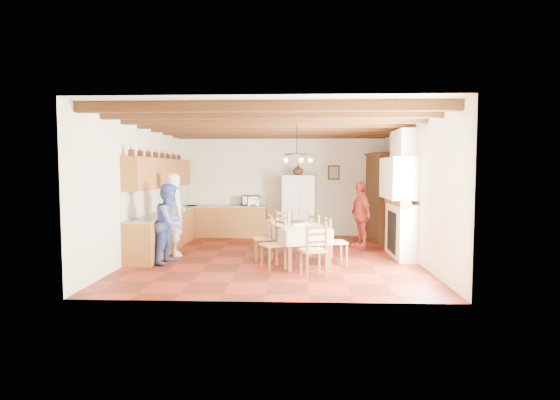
{
  "coord_description": "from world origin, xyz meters",
  "views": [
    {
      "loc": [
        0.48,
        -9.51,
        1.94
      ],
      "look_at": [
        0.1,
        0.3,
        1.25
      ],
      "focal_mm": 28.0,
      "sensor_mm": 36.0,
      "label": 1
    }
  ],
  "objects_px": {
    "chair_left_near": "(273,244)",
    "chair_right_far": "(320,236)",
    "chair_left_far": "(263,237)",
    "refrigerator": "(299,207)",
    "person_woman_red": "(360,215)",
    "hutch": "(380,197)",
    "chair_end_far": "(286,232)",
    "dining_table": "(297,228)",
    "person_woman_blue": "(170,223)",
    "microwave": "(251,201)",
    "person_man": "(175,214)",
    "chair_end_near": "(313,249)",
    "chair_right_near": "(336,241)"
  },
  "relations": [
    {
      "from": "hutch",
      "to": "person_woman_red",
      "type": "bearing_deg",
      "value": -127.8
    },
    {
      "from": "chair_right_near",
      "to": "chair_right_far",
      "type": "bearing_deg",
      "value": 7.57
    },
    {
      "from": "chair_end_near",
      "to": "person_woman_red",
      "type": "height_order",
      "value": "person_woman_red"
    },
    {
      "from": "chair_left_far",
      "to": "chair_end_far",
      "type": "height_order",
      "value": "same"
    },
    {
      "from": "hutch",
      "to": "chair_end_near",
      "type": "distance_m",
      "value": 4.51
    },
    {
      "from": "hutch",
      "to": "microwave",
      "type": "height_order",
      "value": "hutch"
    },
    {
      "from": "person_woman_red",
      "to": "chair_left_far",
      "type": "bearing_deg",
      "value": -73.02
    },
    {
      "from": "hutch",
      "to": "chair_right_far",
      "type": "xyz_separation_m",
      "value": [
        -1.75,
        -2.32,
        -0.71
      ]
    },
    {
      "from": "chair_left_far",
      "to": "dining_table",
      "type": "bearing_deg",
      "value": 59.86
    },
    {
      "from": "chair_end_far",
      "to": "person_man",
      "type": "bearing_deg",
      "value": -177.04
    },
    {
      "from": "chair_left_far",
      "to": "chair_right_far",
      "type": "bearing_deg",
      "value": 90.65
    },
    {
      "from": "person_man",
      "to": "person_woman_red",
      "type": "distance_m",
      "value": 4.45
    },
    {
      "from": "dining_table",
      "to": "chair_left_far",
      "type": "bearing_deg",
      "value": 162.65
    },
    {
      "from": "chair_right_near",
      "to": "chair_end_far",
      "type": "height_order",
      "value": "same"
    },
    {
      "from": "chair_end_far",
      "to": "person_woman_red",
      "type": "height_order",
      "value": "person_woman_red"
    },
    {
      "from": "chair_left_far",
      "to": "microwave",
      "type": "distance_m",
      "value": 3.28
    },
    {
      "from": "hutch",
      "to": "chair_right_far",
      "type": "relative_size",
      "value": 2.49
    },
    {
      "from": "chair_end_far",
      "to": "person_woman_blue",
      "type": "distance_m",
      "value": 2.71
    },
    {
      "from": "hutch",
      "to": "microwave",
      "type": "bearing_deg",
      "value": 165.03
    },
    {
      "from": "refrigerator",
      "to": "person_woman_red",
      "type": "relative_size",
      "value": 1.08
    },
    {
      "from": "dining_table",
      "to": "person_woman_blue",
      "type": "height_order",
      "value": "person_woman_blue"
    },
    {
      "from": "chair_right_near",
      "to": "chair_left_far",
      "type": "bearing_deg",
      "value": 60.96
    },
    {
      "from": "chair_right_near",
      "to": "person_woman_red",
      "type": "xyz_separation_m",
      "value": [
        0.77,
        1.94,
        0.34
      ]
    },
    {
      "from": "person_woman_blue",
      "to": "person_woman_red",
      "type": "distance_m",
      "value": 4.6
    },
    {
      "from": "hutch",
      "to": "chair_end_near",
      "type": "xyz_separation_m",
      "value": [
        -1.97,
        -4.0,
        -0.71
      ]
    },
    {
      "from": "hutch",
      "to": "chair_end_near",
      "type": "relative_size",
      "value": 2.49
    },
    {
      "from": "chair_left_far",
      "to": "person_man",
      "type": "xyz_separation_m",
      "value": [
        -2.0,
        0.38,
        0.45
      ]
    },
    {
      "from": "refrigerator",
      "to": "chair_left_near",
      "type": "xyz_separation_m",
      "value": [
        -0.54,
        -3.75,
        -0.41
      ]
    },
    {
      "from": "dining_table",
      "to": "chair_end_near",
      "type": "distance_m",
      "value": 1.21
    },
    {
      "from": "chair_right_near",
      "to": "person_man",
      "type": "xyz_separation_m",
      "value": [
        -3.53,
        0.83,
        0.45
      ]
    },
    {
      "from": "person_woman_blue",
      "to": "chair_end_far",
      "type": "bearing_deg",
      "value": -48.24
    },
    {
      "from": "microwave",
      "to": "dining_table",
      "type": "bearing_deg",
      "value": -84.18
    },
    {
      "from": "refrigerator",
      "to": "person_man",
      "type": "relative_size",
      "value": 0.96
    },
    {
      "from": "chair_left_near",
      "to": "chair_end_near",
      "type": "distance_m",
      "value": 0.95
    },
    {
      "from": "dining_table",
      "to": "chair_left_near",
      "type": "relative_size",
      "value": 2.09
    },
    {
      "from": "chair_end_near",
      "to": "microwave",
      "type": "xyz_separation_m",
      "value": [
        -1.63,
        4.55,
        0.56
      ]
    },
    {
      "from": "chair_right_far",
      "to": "person_woman_red",
      "type": "bearing_deg",
      "value": -72.5
    },
    {
      "from": "refrigerator",
      "to": "person_woman_blue",
      "type": "relative_size",
      "value": 1.08
    },
    {
      "from": "chair_left_near",
      "to": "chair_right_far",
      "type": "bearing_deg",
      "value": 109.11
    },
    {
      "from": "chair_left_far",
      "to": "chair_end_near",
      "type": "height_order",
      "value": "same"
    },
    {
      "from": "chair_left_far",
      "to": "person_woman_red",
      "type": "bearing_deg",
      "value": 110.0
    },
    {
      "from": "chair_left_near",
      "to": "chair_left_far",
      "type": "xyz_separation_m",
      "value": [
        -0.27,
        0.83,
        0.0
      ]
    },
    {
      "from": "dining_table",
      "to": "refrigerator",
      "type": "bearing_deg",
      "value": 88.64
    },
    {
      "from": "refrigerator",
      "to": "microwave",
      "type": "bearing_deg",
      "value": 176.26
    },
    {
      "from": "person_man",
      "to": "chair_end_near",
      "type": "bearing_deg",
      "value": -144.53
    },
    {
      "from": "chair_end_far",
      "to": "person_woman_red",
      "type": "distance_m",
      "value": 1.96
    },
    {
      "from": "dining_table",
      "to": "chair_right_far",
      "type": "height_order",
      "value": "chair_right_far"
    },
    {
      "from": "chair_left_far",
      "to": "chair_right_near",
      "type": "relative_size",
      "value": 1.0
    },
    {
      "from": "person_man",
      "to": "chair_left_far",
      "type": "bearing_deg",
      "value": -125.15
    },
    {
      "from": "refrigerator",
      "to": "dining_table",
      "type": "xyz_separation_m",
      "value": [
        -0.07,
        -3.15,
        -0.18
      ]
    }
  ]
}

